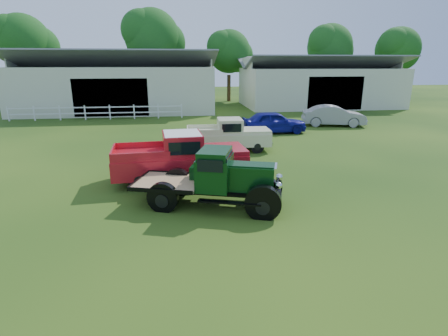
{
  "coord_description": "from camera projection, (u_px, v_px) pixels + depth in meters",
  "views": [
    {
      "loc": [
        -1.33,
        -10.41,
        4.6
      ],
      "look_at": [
        0.2,
        1.2,
        1.05
      ],
      "focal_mm": 28.0,
      "sensor_mm": 36.0,
      "label": 1
    }
  ],
  "objects": [
    {
      "name": "tree_e",
      "position": [
        396.0,
        61.0,
        43.62
      ],
      "size": [
        5.7,
        5.7,
        9.5
      ],
      "primitive_type": null,
      "color": "#1A3F18",
      "rests_on": "ground"
    },
    {
      "name": "misc_car_blue",
      "position": [
        274.0,
        122.0,
        23.6
      ],
      "size": [
        4.37,
        1.86,
        1.48
      ],
      "primitive_type": "imported",
      "rotation": [
        0.0,
        0.0,
        1.6
      ],
      "color": "navy",
      "rests_on": "ground"
    },
    {
      "name": "red_pickup",
      "position": [
        180.0,
        157.0,
        13.91
      ],
      "size": [
        5.57,
        2.47,
        1.98
      ],
      "primitive_type": null,
      "rotation": [
        0.0,
        0.0,
        0.07
      ],
      "color": "red",
      "rests_on": "ground"
    },
    {
      "name": "white_pickup",
      "position": [
        228.0,
        135.0,
        18.8
      ],
      "size": [
        4.68,
        1.93,
        1.7
      ],
      "primitive_type": null,
      "rotation": [
        0.0,
        0.0,
        -0.03
      ],
      "color": "beige",
      "rests_on": "ground"
    },
    {
      "name": "shed_left",
      "position": [
        119.0,
        81.0,
        34.36
      ],
      "size": [
        18.8,
        10.2,
        5.6
      ],
      "primitive_type": null,
      "color": "beige",
      "rests_on": "ground"
    },
    {
      "name": "tree_d",
      "position": [
        329.0,
        59.0,
        44.44
      ],
      "size": [
        6.0,
        6.0,
        10.0
      ],
      "primitive_type": null,
      "color": "#1A3F18",
      "rests_on": "ground"
    },
    {
      "name": "vintage_flatbed",
      "position": [
        212.0,
        178.0,
        11.46
      ],
      "size": [
        5.22,
        3.3,
        1.93
      ],
      "primitive_type": null,
      "rotation": [
        0.0,
        0.0,
        -0.3
      ],
      "color": "black",
      "rests_on": "ground"
    },
    {
      "name": "ground",
      "position": [
        223.0,
        210.0,
        11.37
      ],
      "size": [
        120.0,
        120.0,
        0.0
      ],
      "primitive_type": "plane",
      "color": "#16350F"
    },
    {
      "name": "tree_b",
      "position": [
        153.0,
        52.0,
        41.47
      ],
      "size": [
        6.9,
        6.9,
        11.5
      ],
      "primitive_type": null,
      "color": "#1A3F18",
      "rests_on": "ground"
    },
    {
      "name": "misc_car_grey",
      "position": [
        334.0,
        116.0,
        26.23
      ],
      "size": [
        4.85,
        2.63,
        1.52
      ],
      "primitive_type": "imported",
      "rotation": [
        0.0,
        0.0,
        1.34
      ],
      "color": "gray",
      "rests_on": "ground"
    },
    {
      "name": "tree_c",
      "position": [
        229.0,
        63.0,
        42.01
      ],
      "size": [
        5.4,
        5.4,
        9.0
      ],
      "primitive_type": null,
      "color": "#1A3F18",
      "rests_on": "ground"
    },
    {
      "name": "fence_rail",
      "position": [
        98.0,
        112.0,
        29.17
      ],
      "size": [
        14.2,
        0.16,
        1.2
      ],
      "primitive_type": null,
      "color": "white",
      "rests_on": "ground"
    },
    {
      "name": "shed_right",
      "position": [
        318.0,
        82.0,
        37.99
      ],
      "size": [
        16.8,
        9.2,
        5.2
      ],
      "primitive_type": null,
      "color": "beige",
      "rests_on": "ground"
    },
    {
      "name": "tree_a",
      "position": [
        25.0,
        56.0,
        38.91
      ],
      "size": [
        6.3,
        6.3,
        10.5
      ],
      "primitive_type": null,
      "color": "#1A3F18",
      "rests_on": "ground"
    }
  ]
}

